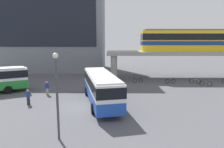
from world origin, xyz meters
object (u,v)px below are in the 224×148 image
bicycle_silver (195,81)px  bicycle_orange (206,83)px  bus_main (101,85)px  pedestrian_near_building (28,98)px  station_building (54,25)px  bicycle_red (170,81)px  train (200,40)px  pedestrian_at_kerb (47,88)px  bicycle_black (138,80)px

bicycle_silver → bicycle_orange: bearing=-60.6°
bus_main → pedestrian_near_building: bus_main is taller
station_building → bus_main: (12.17, -25.70, -8.25)m
bus_main → bicycle_red: size_ratio=6.48×
train → bus_main: bearing=-137.5°
train → pedestrian_near_building: size_ratio=12.49×
bicycle_red → bicycle_silver: size_ratio=0.99×
bicycle_silver → pedestrian_near_building: pedestrian_near_building is taller
bicycle_orange → bicycle_red: size_ratio=0.98×
train → bicycle_orange: train is taller
bicycle_silver → pedestrian_at_kerb: bearing=-161.7°
bicycle_silver → pedestrian_near_building: 24.44m
bus_main → bicycle_silver: size_ratio=6.44×
bus_main → bicycle_orange: 17.55m
train → bicycle_orange: (-1.39, -6.58, -6.45)m
bicycle_black → pedestrian_at_kerb: (-12.14, -7.63, 0.45)m
station_building → bicycle_orange: bearing=-32.0°
pedestrian_near_building → pedestrian_at_kerb: bearing=79.9°
train → pedestrian_near_building: train is taller
bicycle_black → bicycle_red: bearing=-6.5°
pedestrian_at_kerb → bicycle_orange: bearing=13.7°
bus_main → pedestrian_at_kerb: bus_main is taller
bicycle_red → pedestrian_near_building: size_ratio=1.06×
bicycle_orange → bicycle_silver: bearing=119.4°
station_building → pedestrian_near_building: station_building is taller
bicycle_black → bus_main: bearing=-115.8°
station_building → bicycle_black: 24.93m
station_building → bicycle_silver: station_building is taller
bicycle_red → pedestrian_at_kerb: size_ratio=1.01×
bicycle_black → bicycle_red: size_ratio=0.98×
train → bicycle_silver: (-2.31, -4.95, -6.45)m
bus_main → bicycle_red: bearing=44.8°
bicycle_orange → bicycle_black: same height
station_building → bus_main: bearing=-64.7°
station_building → pedestrian_at_kerb: (5.29, -22.46, -9.43)m
bicycle_orange → pedestrian_near_building: pedestrian_near_building is taller
station_building → bus_main: size_ratio=1.99×
bicycle_black → bicycle_red: (5.11, -0.58, 0.00)m
train → pedestrian_near_building: (-24.17, -15.88, -6.04)m
bicycle_red → pedestrian_near_building: bearing=-148.6°
station_building → pedestrian_at_kerb: size_ratio=13.01×
bus_main → pedestrian_at_kerb: size_ratio=6.55×
bicycle_red → pedestrian_at_kerb: 18.64m
bicycle_red → pedestrian_at_kerb: bearing=-157.8°
station_building → bicycle_black: size_ratio=13.07×
pedestrian_near_building → bicycle_red: bearing=31.4°
station_building → pedestrian_near_building: bearing=-80.1°
bus_main → bicycle_black: size_ratio=6.58×
station_building → pedestrian_near_building: (4.59, -26.38, -9.47)m
bicycle_orange → pedestrian_at_kerb: (-22.07, -5.38, 0.45)m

